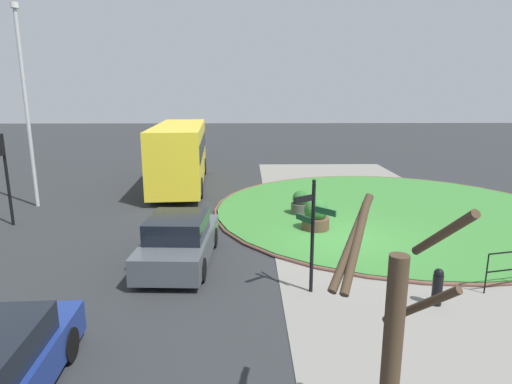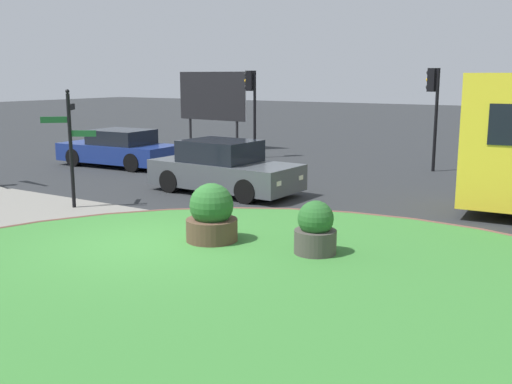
# 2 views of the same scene
# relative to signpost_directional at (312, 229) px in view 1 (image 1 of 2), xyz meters

# --- Properties ---
(ground) EXTENTS (120.00, 120.00, 0.00)m
(ground) POSITION_rel_signpost_directional_xyz_m (3.94, -1.64, -1.67)
(ground) COLOR #282B2D
(sidewalk_paving) EXTENTS (32.00, 8.38, 0.02)m
(sidewalk_paving) POSITION_rel_signpost_directional_xyz_m (3.94, -3.45, -1.66)
(sidewalk_paving) COLOR gray
(sidewalk_paving) RESTS_ON ground
(grass_island) EXTENTS (14.66, 14.66, 0.10)m
(grass_island) POSITION_rel_signpost_directional_xyz_m (7.63, -4.48, -1.62)
(grass_island) COLOR #387A33
(grass_island) RESTS_ON ground
(grass_kerb_ring) EXTENTS (14.97, 14.97, 0.11)m
(grass_kerb_ring) POSITION_rel_signpost_directional_xyz_m (7.63, -4.48, -1.61)
(grass_kerb_ring) COLOR brown
(grass_kerb_ring) RESTS_ON ground
(signpost_directional) EXTENTS (1.05, 0.97, 2.91)m
(signpost_directional) POSITION_rel_signpost_directional_xyz_m (0.00, 0.00, 0.00)
(signpost_directional) COLOR black
(signpost_directional) RESTS_ON ground
(bollard_foreground) EXTENTS (0.24, 0.24, 0.92)m
(bollard_foreground) POSITION_rel_signpost_directional_xyz_m (-0.73, -2.88, -1.19)
(bollard_foreground) COLOR black
(bollard_foreground) RESTS_ON ground
(bus_yellow) EXTENTS (9.93, 3.08, 3.28)m
(bus_yellow) POSITION_rel_signpost_directional_xyz_m (13.13, 5.19, 0.09)
(bus_yellow) COLOR yellow
(bus_yellow) RESTS_ON ground
(car_far_lane) EXTENTS (4.32, 2.02, 1.47)m
(car_far_lane) POSITION_rel_signpost_directional_xyz_m (2.03, 3.58, -0.99)
(car_far_lane) COLOR #474C51
(car_far_lane) RESTS_ON ground
(traffic_light_near) EXTENTS (0.48, 0.31, 3.48)m
(traffic_light_near) POSITION_rel_signpost_directional_xyz_m (5.78, 10.56, 0.89)
(traffic_light_near) COLOR black
(traffic_light_near) RESTS_ON ground
(lamppost_tall) EXTENTS (0.32, 0.32, 8.48)m
(lamppost_tall) POSITION_rel_signpost_directional_xyz_m (8.74, 10.94, 2.87)
(lamppost_tall) COLOR #B7B7BC
(lamppost_tall) RESTS_ON ground
(planter_near_signpost) EXTENTS (0.99, 0.99, 1.22)m
(planter_near_signpost) POSITION_rel_signpost_directional_xyz_m (4.88, -0.89, -1.12)
(planter_near_signpost) COLOR brown
(planter_near_signpost) RESTS_ON ground
(planter_kerbside) EXTENTS (0.76, 0.76, 1.06)m
(planter_kerbside) POSITION_rel_signpost_directional_xyz_m (6.94, -0.59, -1.18)
(planter_kerbside) COLOR #47423D
(planter_kerbside) RESTS_ON ground
(street_tree_bare) EXTENTS (1.35, 1.62, 3.71)m
(street_tree_bare) POSITION_rel_signpost_directional_xyz_m (-5.18, -0.21, 0.23)
(street_tree_bare) COLOR #423323
(street_tree_bare) RESTS_ON ground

